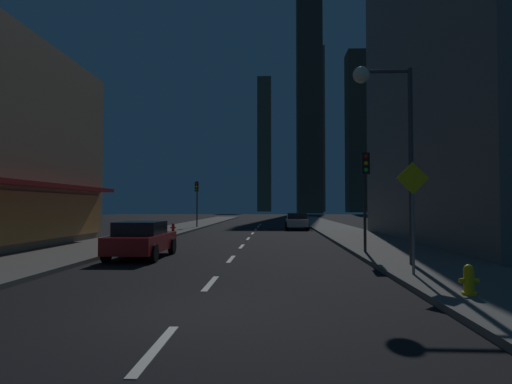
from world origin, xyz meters
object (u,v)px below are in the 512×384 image
object	(u,v)px
car_parked_near	(142,239)
fire_hydrant_far_left	(173,228)
car_parked_far	(297,221)
street_lamp_right	(385,116)
traffic_light_far_left	(197,194)
traffic_light_near_right	(365,179)
pedestrian_crossing_sign	(413,208)
fire_hydrant_yellow_near	(469,281)

from	to	relation	value
car_parked_near	fire_hydrant_far_left	world-z (taller)	car_parked_near
car_parked_far	street_lamp_right	world-z (taller)	street_lamp_right
traffic_light_far_left	street_lamp_right	distance (m)	26.99
car_parked_near	traffic_light_far_left	size ratio (longest dim) A/B	1.01
car_parked_far	traffic_light_near_right	bearing A→B (deg)	-84.54
fire_hydrant_far_left	pedestrian_crossing_sign	world-z (taller)	pedestrian_crossing_sign
pedestrian_crossing_sign	car_parked_near	bearing A→B (deg)	153.51
car_parked_near	fire_hydrant_yellow_near	xyz separation A→B (m)	(9.50, -7.33, -0.29)
traffic_light_near_right	fire_hydrant_yellow_near	bearing A→B (deg)	-87.35
car_parked_near	car_parked_far	bearing A→B (deg)	71.21
car_parked_near	fire_hydrant_far_left	size ratio (longest dim) A/B	6.48
fire_hydrant_far_left	pedestrian_crossing_sign	size ratio (longest dim) A/B	0.21
car_parked_near	fire_hydrant_yellow_near	world-z (taller)	car_parked_near
fire_hydrant_yellow_near	traffic_light_near_right	xyz separation A→B (m)	(-0.40, 8.63, 2.74)
fire_hydrant_far_left	pedestrian_crossing_sign	xyz separation A→B (m)	(11.50, -19.32, 1.56)
car_parked_near	traffic_light_far_left	xyz separation A→B (m)	(-1.90, 22.10, 2.45)
car_parked_far	fire_hydrant_far_left	world-z (taller)	car_parked_far
car_parked_far	traffic_light_near_right	size ratio (longest dim) A/B	1.01
traffic_light_far_left	street_lamp_right	xyz separation A→B (m)	(10.88, -24.62, 1.87)
fire_hydrant_yellow_near	pedestrian_crossing_sign	distance (m)	3.17
car_parked_near	car_parked_far	distance (m)	22.35
car_parked_far	traffic_light_near_right	xyz separation A→B (m)	(1.90, -19.87, 2.45)
car_parked_far	fire_hydrant_far_left	xyz separation A→B (m)	(-9.50, -6.43, -0.29)
traffic_light_far_left	street_lamp_right	size ratio (longest dim) A/B	0.64
car_parked_near	traffic_light_near_right	world-z (taller)	traffic_light_near_right
traffic_light_near_right	car_parked_far	bearing A→B (deg)	95.46
car_parked_near	street_lamp_right	world-z (taller)	street_lamp_right
fire_hydrant_yellow_near	traffic_light_near_right	size ratio (longest dim) A/B	0.16
traffic_light_far_left	car_parked_near	bearing A→B (deg)	-85.09
fire_hydrant_far_left	traffic_light_far_left	distance (m)	7.86
car_parked_near	car_parked_far	world-z (taller)	same
car_parked_far	street_lamp_right	bearing A→B (deg)	-85.70
car_parked_near	car_parked_far	xyz separation A→B (m)	(7.20, 21.16, 0.00)
car_parked_near	street_lamp_right	xyz separation A→B (m)	(8.98, -2.53, 4.33)
street_lamp_right	car_parked_near	bearing A→B (deg)	164.28
car_parked_near	street_lamp_right	size ratio (longest dim) A/B	0.64
fire_hydrant_yellow_near	street_lamp_right	size ratio (longest dim) A/B	0.10
fire_hydrant_far_left	traffic_light_near_right	bearing A→B (deg)	-49.69
car_parked_near	traffic_light_near_right	xyz separation A→B (m)	(9.10, 1.30, 2.45)
fire_hydrant_far_left	traffic_light_far_left	xyz separation A→B (m)	(0.40, 7.36, 2.74)
traffic_light_near_right	traffic_light_far_left	world-z (taller)	same
fire_hydrant_far_left	street_lamp_right	bearing A→B (deg)	-56.84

